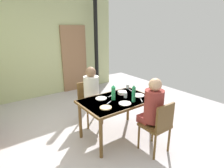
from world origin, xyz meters
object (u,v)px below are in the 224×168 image
Objects in this scene: chair_far_diner at (89,100)px; serving_bowl_center at (122,93)px; water_bottle_green_far at (134,94)px; person_far_diner at (92,89)px; person_near_diner at (153,105)px; chair_near_diner at (158,125)px; dining_table at (117,104)px; water_bottle_green_near at (113,93)px.

chair_far_diner reaches higher than serving_bowl_center.
person_far_diner is at bearing 110.09° from water_bottle_green_far.
person_near_diner is 0.79m from serving_bowl_center.
chair_near_diner is 1.57m from chair_far_diner.
person_near_diner reaches higher than chair_near_diner.
chair_near_diner is 2.92× the size of water_bottle_green_far.
water_bottle_green_far is (-0.06, 0.38, 0.08)m from person_near_diner.
chair_far_diner is at bearing 107.54° from water_bottle_green_far.
water_bottle_green_far is at bearing 107.54° from chair_far_diner.
person_far_diner reaches higher than water_bottle_green_far.
person_near_diner reaches higher than chair_far_diner.
person_near_diner is 1.00× the size of person_far_diner.
chair_near_diner is (0.23, -0.76, -0.15)m from dining_table.
dining_table is at bearing 101.03° from chair_far_diner.
serving_bowl_center is at bearing 22.17° from water_bottle_green_near.
chair_far_diner reaches higher than dining_table.
dining_table is 0.32m from serving_bowl_center.
water_bottle_green_far is at bearing -101.46° from serving_bowl_center.
serving_bowl_center is (0.40, -0.46, -0.03)m from person_far_diner.
water_bottle_green_far is (0.17, -0.24, 0.22)m from dining_table.
chair_near_diner is 1.13× the size of person_far_diner.
person_far_diner is (0.00, -0.14, 0.28)m from chair_far_diner.
dining_table is 0.37m from water_bottle_green_far.
dining_table is at bearing 103.36° from person_far_diner.
dining_table is at bearing -147.14° from serving_bowl_center.
water_bottle_green_near reaches higher than chair_far_diner.
chair_far_diner is 0.76m from serving_bowl_center.
dining_table is 1.66× the size of person_far_diner.
water_bottle_green_near is 1.59× the size of serving_bowl_center.
chair_far_diner is (-0.37, 1.52, 0.00)m from chair_near_diner.
person_far_diner reaches higher than water_bottle_green_near.
person_far_diner is 0.61m from serving_bowl_center.
serving_bowl_center is at bearing 88.25° from person_near_diner.
water_bottle_green_near is (-0.28, 0.66, 0.07)m from person_near_diner.
chair_near_diner is at bearing -90.00° from person_near_diner.
chair_far_diner is 2.92× the size of water_bottle_green_far.
chair_far_diner is 1.13× the size of person_near_diner.
water_bottle_green_near reaches higher than serving_bowl_center.
dining_table is 1.47× the size of chair_near_diner.
chair_near_diner is at bearing -91.49° from serving_bowl_center.
person_near_diner is at bearing -81.48° from water_bottle_green_far.
person_far_diner is (-0.37, 1.39, 0.28)m from chair_near_diner.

